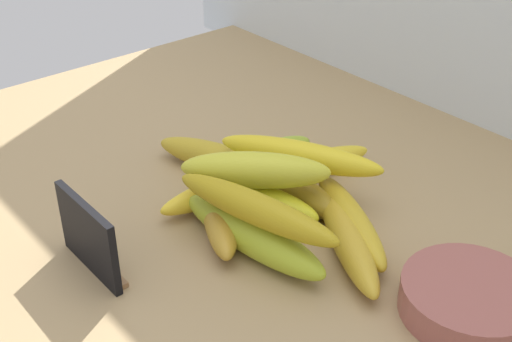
# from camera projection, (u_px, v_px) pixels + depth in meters

# --- Properties ---
(counter_top) EXTENTS (1.10, 0.76, 0.03)m
(counter_top) POSITION_uv_depth(u_px,v_px,m) (271.00, 224.00, 0.81)
(counter_top) COLOR #A3855A
(counter_top) RESTS_ON ground
(chalkboard_sign) EXTENTS (0.11, 0.02, 0.08)m
(chalkboard_sign) POSITION_uv_depth(u_px,v_px,m) (89.00, 239.00, 0.69)
(chalkboard_sign) COLOR black
(chalkboard_sign) RESTS_ON counter_top
(fruit_bowl) EXTENTS (0.13, 0.13, 0.03)m
(fruit_bowl) POSITION_uv_depth(u_px,v_px,m) (470.00, 299.00, 0.65)
(fruit_bowl) COLOR #9A534B
(fruit_bowl) RESTS_ON counter_top
(banana_0) EXTENTS (0.17, 0.13, 0.04)m
(banana_0) POSITION_uv_depth(u_px,v_px,m) (219.00, 210.00, 0.77)
(banana_0) COLOR #B88B29
(banana_0) RESTS_ON counter_top
(banana_1) EXTENTS (0.18, 0.13, 0.04)m
(banana_1) POSITION_uv_depth(u_px,v_px,m) (348.00, 240.00, 0.73)
(banana_1) COLOR gold
(banana_1) RESTS_ON counter_top
(banana_2) EXTENTS (0.18, 0.10, 0.04)m
(banana_2) POSITION_uv_depth(u_px,v_px,m) (219.00, 158.00, 0.87)
(banana_2) COLOR gold
(banana_2) RESTS_ON counter_top
(banana_3) EXTENTS (0.05, 0.20, 0.03)m
(banana_3) POSITION_uv_depth(u_px,v_px,m) (230.00, 185.00, 0.82)
(banana_3) COLOR yellow
(banana_3) RESTS_ON counter_top
(banana_4) EXTENTS (0.05, 0.19, 0.04)m
(banana_4) POSITION_uv_depth(u_px,v_px,m) (254.00, 162.00, 0.86)
(banana_4) COLOR #98B32F
(banana_4) RESTS_ON counter_top
(banana_5) EXTENTS (0.18, 0.11, 0.04)m
(banana_5) POSITION_uv_depth(u_px,v_px,m) (350.00, 220.00, 0.76)
(banana_5) COLOR gold
(banana_5) RESTS_ON counter_top
(banana_6) EXTENTS (0.21, 0.06, 0.04)m
(banana_6) POSITION_uv_depth(u_px,v_px,m) (252.00, 235.00, 0.73)
(banana_6) COLOR #A7B728
(banana_6) RESTS_ON counter_top
(banana_7) EXTENTS (0.17, 0.09, 0.04)m
(banana_7) POSITION_uv_depth(u_px,v_px,m) (254.00, 199.00, 0.79)
(banana_7) COLOR yellow
(banana_7) RESTS_ON counter_top
(banana_8) EXTENTS (0.16, 0.05, 0.04)m
(banana_8) POSITION_uv_depth(u_px,v_px,m) (295.00, 188.00, 0.81)
(banana_8) COLOR olive
(banana_8) RESTS_ON counter_top
(banana_9) EXTENTS (0.08, 0.18, 0.03)m
(banana_9) POSITION_uv_depth(u_px,v_px,m) (307.00, 165.00, 0.86)
(banana_9) COLOR yellow
(banana_9) RESTS_ON counter_top
(banana_10) EXTENTS (0.15, 0.15, 0.04)m
(banana_10) POSITION_uv_depth(u_px,v_px,m) (255.00, 170.00, 0.76)
(banana_10) COLOR gold
(banana_10) RESTS_ON banana_7
(banana_11) EXTENTS (0.21, 0.08, 0.03)m
(banana_11) POSITION_uv_depth(u_px,v_px,m) (255.00, 208.00, 0.70)
(banana_11) COLOR #B29418
(banana_11) RESTS_ON banana_6
(banana_12) EXTENTS (0.20, 0.13, 0.04)m
(banana_12) POSITION_uv_depth(u_px,v_px,m) (300.00, 155.00, 0.81)
(banana_12) COLOR yellow
(banana_12) RESTS_ON banana_8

